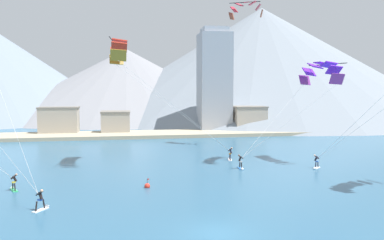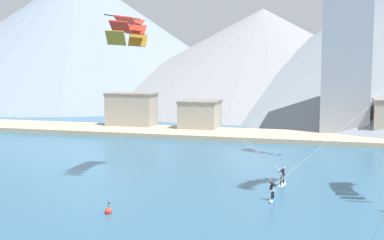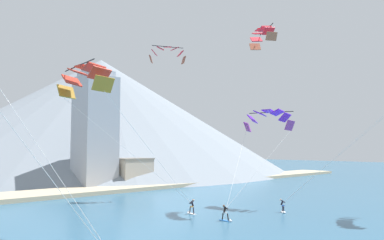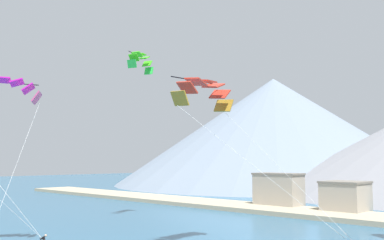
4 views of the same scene
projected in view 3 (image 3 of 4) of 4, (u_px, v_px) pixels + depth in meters
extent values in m
cube|color=#337FDB|center=(225.00, 221.00, 40.64)|extent=(0.50, 1.46, 0.07)
cylinder|color=black|center=(223.00, 216.00, 40.97)|extent=(0.14, 0.26, 0.77)
cylinder|color=black|center=(228.00, 217.00, 40.37)|extent=(0.14, 0.26, 0.77)
cube|color=white|center=(225.00, 213.00, 40.70)|extent=(0.33, 0.26, 0.12)
cylinder|color=black|center=(225.00, 210.00, 40.67)|extent=(0.42, 0.25, 0.66)
cylinder|color=black|center=(225.00, 208.00, 40.84)|extent=(0.56, 0.11, 0.43)
cylinder|color=black|center=(226.00, 208.00, 40.66)|extent=(0.56, 0.11, 0.43)
cylinder|color=black|center=(227.00, 208.00, 40.86)|extent=(0.05, 0.52, 0.03)
sphere|color=brown|center=(224.00, 206.00, 40.62)|extent=(0.24, 0.24, 0.24)
cone|color=white|center=(231.00, 221.00, 39.98)|extent=(0.37, 0.31, 0.36)
cube|color=white|center=(192.00, 214.00, 44.85)|extent=(0.69, 1.50, 0.07)
cylinder|color=#231E28|center=(194.00, 211.00, 44.55)|extent=(0.17, 0.28, 0.77)
cylinder|color=#231E28|center=(190.00, 210.00, 45.22)|extent=(0.17, 0.28, 0.77)
cube|color=orange|center=(192.00, 207.00, 44.92)|extent=(0.36, 0.30, 0.12)
cylinder|color=#231E28|center=(192.00, 204.00, 44.99)|extent=(0.44, 0.30, 0.66)
cylinder|color=#231E28|center=(192.00, 202.00, 44.84)|extent=(0.56, 0.19, 0.43)
cylinder|color=#231E28|center=(191.00, 202.00, 45.05)|extent=(0.56, 0.19, 0.43)
cylinder|color=black|center=(190.00, 203.00, 44.85)|extent=(0.13, 0.52, 0.03)
sphere|color=tan|center=(193.00, 200.00, 45.09)|extent=(0.24, 0.24, 0.24)
cone|color=white|center=(188.00, 212.00, 45.59)|extent=(0.41, 0.36, 0.36)
cube|color=white|center=(283.00, 212.00, 46.03)|extent=(1.35, 1.31, 0.07)
cylinder|color=#231E28|center=(283.00, 208.00, 46.45)|extent=(0.26, 0.25, 0.73)
cylinder|color=#231E28|center=(284.00, 209.00, 45.67)|extent=(0.26, 0.25, 0.73)
cube|color=blue|center=(283.00, 205.00, 46.09)|extent=(0.38, 0.38, 0.12)
cylinder|color=#231E28|center=(282.00, 203.00, 46.12)|extent=(0.47, 0.48, 0.62)
cylinder|color=#231E28|center=(283.00, 201.00, 46.25)|extent=(0.42, 0.44, 0.40)
cylinder|color=#231E28|center=(283.00, 201.00, 46.01)|extent=(0.42, 0.44, 0.40)
cylinder|color=black|center=(284.00, 202.00, 46.12)|extent=(0.40, 0.38, 0.03)
sphere|color=beige|center=(281.00, 200.00, 46.16)|extent=(0.22, 0.22, 0.22)
cone|color=white|center=(284.00, 213.00, 45.17)|extent=(0.47, 0.47, 0.36)
cylinder|color=silver|center=(36.00, 159.00, 15.61)|extent=(8.96, 1.14, 12.18)
cylinder|color=silver|center=(45.00, 157.00, 18.73)|extent=(5.90, 6.86, 12.18)
cube|color=#8C338F|center=(247.00, 127.00, 52.55)|extent=(1.83, 1.17, 1.41)
cube|color=#661DD4|center=(252.00, 119.00, 52.34)|extent=(1.92, 1.54, 1.23)
cube|color=#661DD4|center=(260.00, 113.00, 51.85)|extent=(1.99, 1.72, 0.87)
cube|color=#661DD4|center=(268.00, 111.00, 51.15)|extent=(2.02, 1.69, 0.36)
cube|color=#661DD4|center=(277.00, 112.00, 50.35)|extent=(2.01, 1.54, 0.87)
cube|color=#661DD4|center=(285.00, 117.00, 49.58)|extent=(1.96, 1.20, 1.23)
cube|color=#8C338F|center=(290.00, 125.00, 48.96)|extent=(1.89, 0.73, 1.41)
cylinder|color=black|center=(271.00, 112.00, 51.79)|extent=(2.15, 5.89, 0.10)
cylinder|color=silver|center=(237.00, 165.00, 46.70)|extent=(10.35, 5.50, 8.88)
cylinder|color=silver|center=(262.00, 166.00, 44.80)|extent=(11.64, 0.96, 8.88)
cube|color=#AB7D23|center=(103.00, 84.00, 32.88)|extent=(1.87, 0.84, 1.39)
cube|color=red|center=(100.00, 74.00, 33.62)|extent=(1.90, 1.15, 1.19)
cube|color=red|center=(94.00, 68.00, 34.51)|extent=(1.91, 1.37, 0.82)
cube|color=red|center=(86.00, 68.00, 35.45)|extent=(1.92, 1.50, 0.36)
cube|color=red|center=(79.00, 72.00, 36.31)|extent=(1.91, 1.54, 0.82)
cube|color=red|center=(72.00, 81.00, 36.97)|extent=(1.89, 1.39, 1.19)
cube|color=#AB7D23|center=(66.00, 92.00, 37.35)|extent=(1.86, 1.07, 1.39)
cylinder|color=black|center=(79.00, 66.00, 34.87)|extent=(0.54, 6.69, 0.10)
cylinder|color=silver|center=(154.00, 155.00, 38.73)|extent=(14.48, 4.55, 11.54)
cylinder|color=silver|center=(133.00, 155.00, 41.14)|extent=(14.94, 2.54, 11.54)
cylinder|color=silver|center=(340.00, 153.00, 45.86)|extent=(8.95, 10.27, 11.91)
cylinder|color=silver|center=(341.00, 154.00, 42.89)|extent=(3.36, 13.20, 11.91)
cube|color=brown|center=(184.00, 60.00, 59.63)|extent=(0.89, 1.38, 1.26)
cube|color=red|center=(180.00, 54.00, 59.44)|extent=(1.29, 1.61, 1.16)
cube|color=red|center=(175.00, 49.00, 59.23)|extent=(1.58, 1.72, 0.84)
cube|color=red|center=(168.00, 47.00, 59.06)|extent=(1.72, 1.73, 0.37)
cube|color=red|center=(160.00, 48.00, 58.94)|extent=(1.73, 1.64, 0.84)
cube|color=red|center=(154.00, 53.00, 58.90)|extent=(1.57, 1.43, 1.16)
cube|color=brown|center=(151.00, 59.00, 58.96)|extent=(1.25, 1.14, 1.26)
cylinder|color=black|center=(168.00, 47.00, 58.49)|extent=(4.69, 2.17, 0.10)
cube|color=#AC5E3F|center=(255.00, 47.00, 50.80)|extent=(1.49, 1.30, 1.09)
cube|color=red|center=(256.00, 39.00, 50.27)|extent=(1.65, 1.54, 0.94)
cube|color=red|center=(258.00, 33.00, 49.46)|extent=(1.76, 1.65, 0.65)
cube|color=red|center=(262.00, 30.00, 48.50)|extent=(1.80, 1.64, 0.27)
cube|color=red|center=(265.00, 29.00, 47.51)|extent=(1.79, 1.56, 0.65)
cube|color=red|center=(269.00, 31.00, 46.65)|extent=(1.73, 1.36, 0.94)
cube|color=#AC5E3F|center=(271.00, 36.00, 46.04)|extent=(1.60, 1.06, 1.09)
cylinder|color=black|center=(266.00, 30.00, 48.66)|extent=(2.93, 4.17, 0.10)
cube|color=tan|center=(36.00, 195.00, 60.43)|extent=(180.00, 10.00, 0.70)
cube|color=#A89E8E|center=(132.00, 173.00, 77.80)|extent=(7.02, 6.14, 5.54)
cube|color=slate|center=(132.00, 159.00, 78.02)|extent=(7.30, 6.39, 0.30)
cube|color=#999EA8|center=(95.00, 132.00, 74.73)|extent=(7.00, 7.00, 22.14)
cube|color=#A8ADB9|center=(96.00, 75.00, 75.61)|extent=(5.60, 5.60, 1.20)
cone|color=gray|center=(100.00, 115.00, 133.20)|extent=(129.52, 129.52, 39.66)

